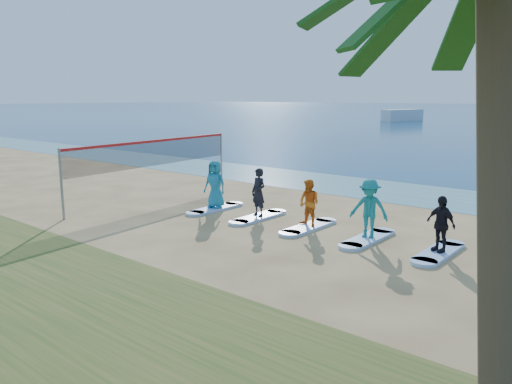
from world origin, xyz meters
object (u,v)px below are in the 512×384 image
Objects in this scene: surfboard_3 at (368,239)px; student_4 at (441,224)px; surfboard_4 at (439,253)px; student_1 at (258,192)px; student_0 at (215,184)px; volleyball_net at (155,153)px; surfboard_0 at (215,209)px; boat_offshore_a at (402,121)px; student_3 at (369,208)px; surfboard_1 at (258,217)px; student_2 at (309,203)px; surfboard_2 at (309,227)px.

surfboard_3 is 2.28m from student_4.
student_4 is at bearing 0.00° from surfboard_3.
student_1 is at bearing 180.00° from surfboard_4.
student_0 is 1.06× the size of student_1.
volleyball_net is 10.04m from surfboard_3.
boat_offshore_a is at bearing 108.58° from surfboard_0.
surfboard_0 is 0.94m from student_0.
student_3 reaches higher than boat_offshore_a.
student_3 is 2.32m from surfboard_4.
volleyball_net reaches higher than surfboard_1.
student_2 is 4.34m from surfboard_4.
volleyball_net is 4.11× the size of surfboard_3.
surfboard_3 is at bearing -12.23° from student_0.
student_0 reaches higher than surfboard_2.
surfboard_1 is at bearing -159.43° from student_4.
surfboard_3 is (2.13, 0.00, 0.00)m from surfboard_2.
student_0 is 1.17× the size of student_4.
volleyball_net is 5.90m from surfboard_1.
surfboard_1 is 4.26m from surfboard_3.
volleyball_net is 5.87× the size of student_4.
volleyball_net is 5.03× the size of student_0.
surfboard_3 is at bearing 0.00° from surfboard_1.
student_0 is at bearing 0.00° from surfboard_0.
surfboard_4 is at bearing 0.00° from surfboard_2.
student_1 is 6.39m from student_4.
student_0 is 0.82× the size of surfboard_1.
surfboard_4 is at bearing 0.00° from surfboard_0.
surfboard_3 is at bearing 10.03° from student_1.
student_4 is at bearing 7.44° from student_2.
student_2 is (28.17, -71.10, 0.85)m from boat_offshore_a.
surfboard_0 is at bearing -159.43° from student_4.
student_4 is at bearing 10.03° from student_1.
volleyball_net is 4.11× the size of surfboard_2.
student_2 is 4.26m from student_4.
surfboard_4 is (2.13, 0.00, -0.93)m from student_3.
surfboard_3 is (2.13, 0.00, -0.81)m from student_2.
student_0 is 4.26m from student_2.
volleyball_net reaches higher than boat_offshore_a.
student_4 is (0.00, 0.00, 0.82)m from surfboard_4.
boat_offshore_a is 4.08× the size of surfboard_4.
volleyball_net is 12.14m from surfboard_4.
student_0 is 0.82× the size of surfboard_4.
boat_offshore_a is 78.14m from surfboard_4.
volleyball_net reaches higher than surfboard_4.
surfboard_2 is 1.00× the size of surfboard_3.
student_2 is 0.69× the size of surfboard_3.
surfboard_0 is 8.56m from student_4.
student_2 is (7.73, 0.03, -1.05)m from volleyball_net.
surfboard_0 is 4.26m from surfboard_2.
student_4 is at bearing 0.00° from surfboard_2.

